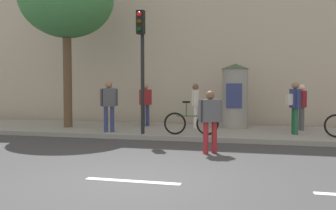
{
  "coord_description": "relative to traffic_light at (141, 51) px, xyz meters",
  "views": [
    {
      "loc": [
        2.27,
        -6.41,
        1.74
      ],
      "look_at": [
        0.17,
        2.0,
        1.29
      ],
      "focal_mm": 40.33,
      "sensor_mm": 36.0,
      "label": 1
    }
  ],
  "objects": [
    {
      "name": "building_backdrop",
      "position": [
        1.53,
        6.76,
        2.6
      ],
      "size": [
        36.0,
        5.0,
        10.91
      ],
      "primitive_type": "cube",
      "color": "#B7A893",
      "rests_on": "ground_plane"
    },
    {
      "name": "bicycle_leaning",
      "position": [
        1.58,
        0.3,
        -2.31
      ],
      "size": [
        1.77,
        0.26,
        1.09
      ],
      "color": "black",
      "rests_on": "sidewalk_curb"
    },
    {
      "name": "pedestrian_with_bag",
      "position": [
        1.4,
        2.17,
        -1.72
      ],
      "size": [
        0.29,
        0.64,
        1.66
      ],
      "color": "silver",
      "rests_on": "sidewalk_curb"
    },
    {
      "name": "pedestrian_near_pole",
      "position": [
        5.17,
        2.49,
        -1.75
      ],
      "size": [
        0.3,
        0.62,
        1.63
      ],
      "color": "#4C4C51",
      "rests_on": "sidewalk_curb"
    },
    {
      "name": "ground_plane",
      "position": [
        1.53,
        -5.24,
        -2.85
      ],
      "size": [
        80.0,
        80.0,
        0.0
      ],
      "primitive_type": "plane",
      "color": "#38383A"
    },
    {
      "name": "traffic_light",
      "position": [
        0.0,
        0.0,
        0.0
      ],
      "size": [
        0.24,
        0.45,
        3.99
      ],
      "color": "black",
      "rests_on": "sidewalk_curb"
    },
    {
      "name": "pedestrian_in_red_top",
      "position": [
        -1.27,
        0.32,
        -1.68
      ],
      "size": [
        0.55,
        0.42,
        1.73
      ],
      "color": "navy",
      "rests_on": "sidewalk_curb"
    },
    {
      "name": "pedestrian_in_light_jacket",
      "position": [
        4.82,
        1.2,
        -1.68
      ],
      "size": [
        0.46,
        0.59,
        1.71
      ],
      "color": "#1E5938",
      "rests_on": "sidewalk_curb"
    },
    {
      "name": "lane_markings",
      "position": [
        1.53,
        -5.24,
        -2.85
      ],
      "size": [
        25.8,
        0.16,
        0.01
      ],
      "color": "silver",
      "rests_on": "ground_plane"
    },
    {
      "name": "pedestrian_with_backpack",
      "position": [
        2.51,
        -2.07,
        -1.9
      ],
      "size": [
        0.56,
        0.49,
        1.61
      ],
      "color": "maroon",
      "rests_on": "ground_plane"
    },
    {
      "name": "pedestrian_in_dark_shirt",
      "position": [
        -0.63,
        2.43,
        -1.72
      ],
      "size": [
        0.42,
        0.57,
        1.66
      ],
      "color": "navy",
      "rests_on": "sidewalk_curb"
    },
    {
      "name": "sidewalk_curb",
      "position": [
        1.53,
        1.76,
        -2.78
      ],
      "size": [
        36.0,
        4.0,
        0.15
      ],
      "primitive_type": "cube",
      "color": "gray",
      "rests_on": "ground_plane"
    },
    {
      "name": "poster_column",
      "position": [
        2.8,
        2.74,
        -1.47
      ],
      "size": [
        1.05,
        1.05,
        2.42
      ],
      "color": "gray",
      "rests_on": "sidewalk_curb"
    }
  ]
}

